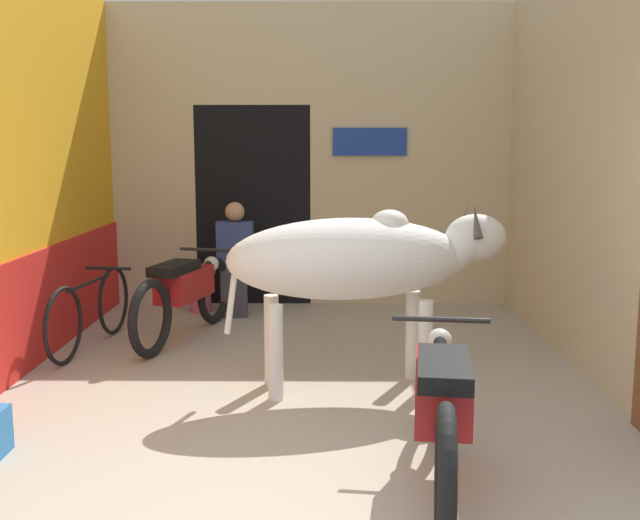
{
  "coord_description": "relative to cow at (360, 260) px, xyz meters",
  "views": [
    {
      "loc": [
        0.19,
        -3.27,
        1.82
      ],
      "look_at": [
        0.14,
        2.3,
        0.94
      ],
      "focal_mm": 42.0,
      "sensor_mm": 36.0,
      "label": 1
    }
  ],
  "objects": [
    {
      "name": "motorcycle_far",
      "position": [
        -1.56,
        1.41,
        -0.52
      ],
      "size": [
        0.73,
        1.92,
        0.79
      ],
      "color": "black",
      "rests_on": "ground_plane"
    },
    {
      "name": "cow",
      "position": [
        0.0,
        0.0,
        0.0
      ],
      "size": [
        2.13,
        0.9,
        1.38
      ],
      "color": "silver",
      "rests_on": "ground_plane"
    },
    {
      "name": "motorcycle_near",
      "position": [
        0.37,
        -1.6,
        -0.51
      ],
      "size": [
        0.58,
        2.06,
        0.8
      ],
      "color": "black",
      "rests_on": "ground_plane"
    },
    {
      "name": "wall_back_with_doorway",
      "position": [
        -0.71,
        3.27,
        0.46
      ],
      "size": [
        4.44,
        0.93,
        3.33
      ],
      "color": "#C6B289",
      "rests_on": "ground_plane"
    },
    {
      "name": "wall_right_with_door",
      "position": [
        1.88,
        0.37,
        0.68
      ],
      "size": [
        0.22,
        5.11,
        3.33
      ],
      "color": "#C6B289",
      "rests_on": "ground_plane"
    },
    {
      "name": "shopkeeper_seated",
      "position": [
        -1.21,
        2.42,
        -0.33
      ],
      "size": [
        0.38,
        0.33,
        1.2
      ],
      "color": "#3D3842",
      "rests_on": "ground_plane"
    },
    {
      "name": "plastic_stool",
      "position": [
        -1.62,
        2.58,
        -0.73
      ],
      "size": [
        0.34,
        0.34,
        0.45
      ],
      "color": "#DB6093",
      "rests_on": "ground_plane"
    },
    {
      "name": "wall_left_shopfront",
      "position": [
        -2.73,
        0.41,
        0.64
      ],
      "size": [
        0.25,
        5.11,
        3.33
      ],
      "color": "orange",
      "rests_on": "ground_plane"
    },
    {
      "name": "bicycle",
      "position": [
        -2.35,
        1.09,
        -0.63
      ],
      "size": [
        0.44,
        1.67,
        0.67
      ],
      "color": "black",
      "rests_on": "ground_plane"
    }
  ]
}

